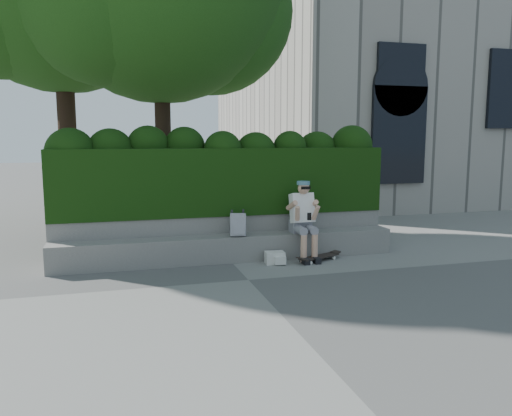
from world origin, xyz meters
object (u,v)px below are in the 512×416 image
object	(u,v)px
backpack_ground	(275,258)
person	(303,217)
backpack_plaid	(238,225)
skateboard	(319,257)

from	to	relation	value
backpack_ground	person	bearing A→B (deg)	26.33
backpack_plaid	backpack_ground	bearing A→B (deg)	-16.02
person	skateboard	bearing A→B (deg)	-52.44
person	skateboard	distance (m)	0.76
backpack_plaid	person	bearing A→B (deg)	9.35
skateboard	backpack_plaid	distance (m)	1.52
skateboard	person	bearing A→B (deg)	104.50
person	backpack_plaid	bearing A→B (deg)	176.00
skateboard	backpack_ground	bearing A→B (deg)	154.98
skateboard	backpack_plaid	xyz separation A→B (m)	(-1.37, 0.35, 0.58)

